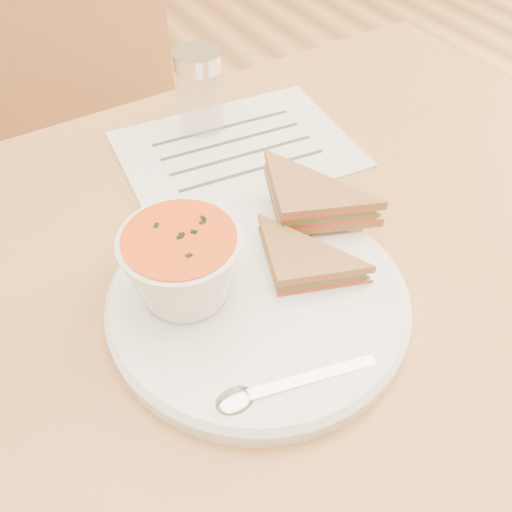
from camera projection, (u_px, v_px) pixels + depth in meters
floor at (268, 494)px, 1.19m from camera, size 5.00×6.00×0.01m
dining_table at (272, 403)px, 0.92m from camera, size 1.00×0.70×0.75m
chair_far at (153, 178)px, 1.16m from camera, size 0.51×0.51×0.94m
plate at (258, 301)px, 0.57m from camera, size 0.39×0.39×0.02m
soup_bowl at (183, 268)px, 0.53m from camera, size 0.13×0.13×0.08m
sandwich_half_a at (278, 291)px, 0.55m from camera, size 0.13×0.13×0.03m
sandwich_half_b at (282, 226)px, 0.59m from camera, size 0.15×0.15×0.03m
spoon at (294, 383)px, 0.49m from camera, size 0.18×0.07×0.01m
paper_menu at (237, 149)px, 0.76m from camera, size 0.32×0.25×0.00m
condiment_shaker at (200, 92)px, 0.75m from camera, size 0.08×0.08×0.11m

